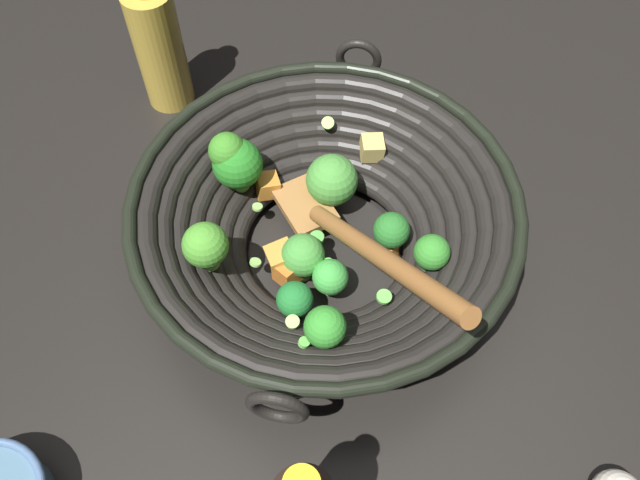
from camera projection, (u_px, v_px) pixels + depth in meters
name	position (u px, v px, depth m)	size (l,w,h in m)	color
ground_plane	(324.00, 255.00, 0.73)	(4.00, 4.00, 0.00)	black
wok	(324.00, 222.00, 0.67)	(0.43, 0.40, 0.22)	black
cooking_oil_bottle	(159.00, 45.00, 0.79)	(0.06, 0.06, 0.21)	gold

